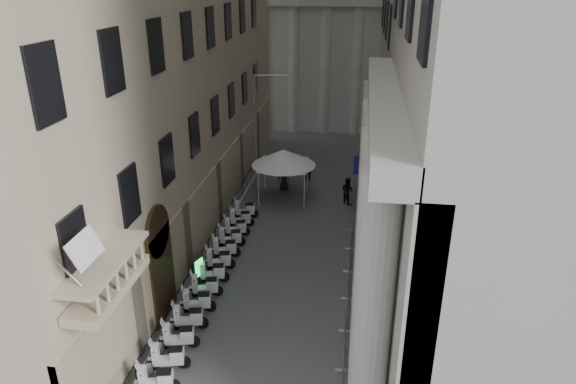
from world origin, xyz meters
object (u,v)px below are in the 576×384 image
(pedestrian_b, at_px, (347,191))
(street_lamp, at_px, (260,122))
(pedestrian_a, at_px, (308,171))
(security_tent, at_px, (284,158))
(info_kiosk, at_px, (197,270))

(pedestrian_b, bearing_deg, street_lamp, 25.15)
(pedestrian_a, bearing_deg, security_tent, 63.14)
(pedestrian_a, bearing_deg, street_lamp, 20.82)
(info_kiosk, distance_m, pedestrian_b, 13.35)
(info_kiosk, xyz_separation_m, pedestrian_b, (7.19, 11.24, 0.11))
(info_kiosk, distance_m, pedestrian_a, 15.68)
(security_tent, xyz_separation_m, pedestrian_a, (1.25, 3.64, -2.23))
(security_tent, bearing_deg, pedestrian_a, 71.06)
(street_lamp, height_order, pedestrian_a, street_lamp)
(info_kiosk, xyz_separation_m, pedestrian_a, (4.02, 15.16, -0.06))
(security_tent, bearing_deg, info_kiosk, -103.51)
(pedestrian_b, bearing_deg, security_tent, 39.70)
(street_lamp, xyz_separation_m, info_kiosk, (-0.73, -13.35, -4.14))
(info_kiosk, bearing_deg, security_tent, 97.43)
(info_kiosk, bearing_deg, pedestrian_a, 96.10)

